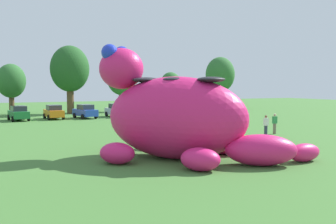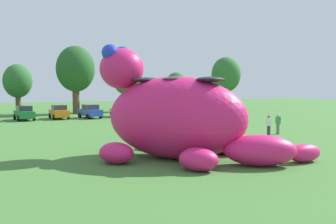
% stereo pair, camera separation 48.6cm
% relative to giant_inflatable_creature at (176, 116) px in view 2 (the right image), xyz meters
% --- Properties ---
extents(ground_plane, '(160.00, 160.00, 0.00)m').
position_rel_giant_inflatable_creature_xyz_m(ground_plane, '(1.20, -1.32, -2.34)').
color(ground_plane, '#427533').
extents(giant_inflatable_creature, '(11.42, 9.65, 6.41)m').
position_rel_giant_inflatable_creature_xyz_m(giant_inflatable_creature, '(0.00, 0.00, 0.00)').
color(giant_inflatable_creature, '#E01E6B').
rests_on(giant_inflatable_creature, ground).
extents(car_green, '(2.37, 4.30, 1.72)m').
position_rel_giant_inflatable_creature_xyz_m(car_green, '(-6.78, 27.91, -1.48)').
color(car_green, '#1E7238').
rests_on(car_green, ground).
extents(car_orange, '(2.18, 4.22, 1.72)m').
position_rel_giant_inflatable_creature_xyz_m(car_orange, '(-2.79, 28.21, -1.48)').
color(car_orange, orange).
rests_on(car_orange, ground).
extents(car_blue, '(2.55, 4.36, 1.72)m').
position_rel_giant_inflatable_creature_xyz_m(car_blue, '(0.93, 27.74, -1.48)').
color(car_blue, '#2347B7').
rests_on(car_blue, ground).
extents(car_silver, '(2.26, 4.25, 1.72)m').
position_rel_giant_inflatable_creature_xyz_m(car_silver, '(5.09, 28.16, -1.48)').
color(car_silver, '#B7BABF').
rests_on(car_silver, ground).
extents(car_white, '(2.54, 4.36, 1.72)m').
position_rel_giant_inflatable_creature_xyz_m(car_white, '(9.18, 28.67, -1.48)').
color(car_white, white).
rests_on(car_white, ground).
extents(box_truck, '(3.00, 6.60, 2.95)m').
position_rel_giant_inflatable_creature_xyz_m(box_truck, '(16.79, 28.15, -0.74)').
color(box_truck, silver).
rests_on(box_truck, ground).
extents(tree_mid_left, '(4.05, 4.05, 7.18)m').
position_rel_giant_inflatable_creature_xyz_m(tree_mid_left, '(-7.14, 39.01, 2.36)').
color(tree_mid_left, brown).
rests_on(tree_mid_left, ground).
extents(tree_centre_left, '(5.54, 5.54, 9.84)m').
position_rel_giant_inflatable_creature_xyz_m(tree_centre_left, '(0.65, 36.32, 4.09)').
color(tree_centre_left, brown).
rests_on(tree_centre_left, ground).
extents(tree_centre, '(4.53, 4.53, 8.04)m').
position_rel_giant_inflatable_creature_xyz_m(tree_centre, '(8.82, 37.71, 2.91)').
color(tree_centre, brown).
rests_on(tree_centre, ground).
extents(tree_centre_right, '(3.59, 3.59, 6.38)m').
position_rel_giant_inflatable_creature_xyz_m(tree_centre_right, '(17.78, 38.51, 1.83)').
color(tree_centre_right, brown).
rests_on(tree_centre_right, ground).
extents(tree_mid_right, '(5.17, 5.17, 9.18)m').
position_rel_giant_inflatable_creature_xyz_m(tree_mid_right, '(27.21, 37.82, 3.66)').
color(tree_mid_right, brown).
rests_on(tree_mid_right, ground).
extents(spectator_near_inflatable, '(0.38, 0.26, 1.71)m').
position_rel_giant_inflatable_creature_xyz_m(spectator_near_inflatable, '(12.13, 5.97, -1.49)').
color(spectator_near_inflatable, '#726656').
rests_on(spectator_near_inflatable, ground).
extents(spectator_mid_field, '(0.38, 0.26, 1.71)m').
position_rel_giant_inflatable_creature_xyz_m(spectator_mid_field, '(10.36, 4.95, -1.49)').
color(spectator_mid_field, '#2D334C').
rests_on(spectator_mid_field, ground).
extents(spectator_by_cars, '(0.38, 0.26, 1.71)m').
position_rel_giant_inflatable_creature_xyz_m(spectator_by_cars, '(11.18, 14.36, -1.49)').
color(spectator_by_cars, '#726656').
rests_on(spectator_by_cars, ground).
extents(spectator_wandering, '(0.38, 0.26, 1.71)m').
position_rel_giant_inflatable_creature_xyz_m(spectator_wandering, '(3.61, 6.33, -1.49)').
color(spectator_wandering, black).
rests_on(spectator_wandering, ground).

